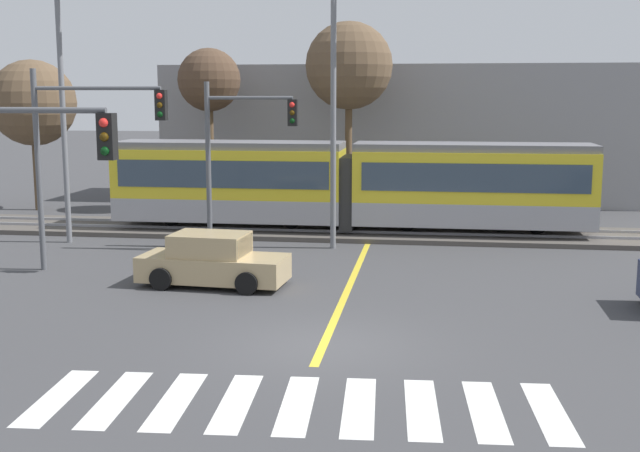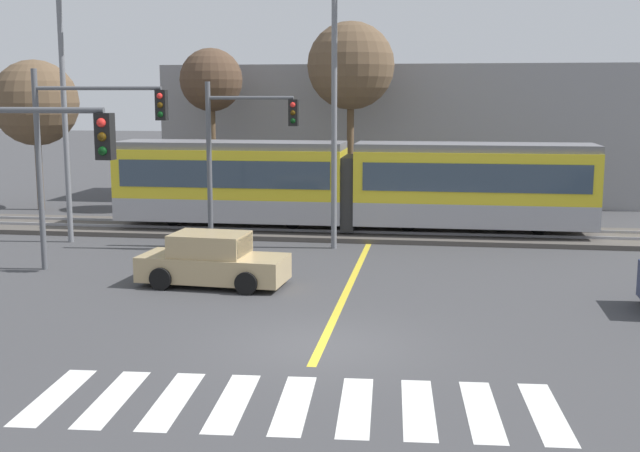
{
  "view_description": "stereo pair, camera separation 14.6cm",
  "coord_description": "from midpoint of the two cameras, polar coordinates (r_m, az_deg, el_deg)",
  "views": [
    {
      "loc": [
        2.28,
        -16.74,
        5.44
      ],
      "look_at": [
        -0.96,
        6.4,
        1.6
      ],
      "focal_mm": 45.0,
      "sensor_mm": 36.0,
      "label": 1
    },
    {
      "loc": [
        2.42,
        -16.71,
        5.44
      ],
      "look_at": [
        -0.96,
        6.4,
        1.6
      ],
      "focal_mm": 45.0,
      "sensor_mm": 36.0,
      "label": 2
    }
  ],
  "objects": [
    {
      "name": "crosswalk_stripe_5",
      "position": [
        14.5,
        2.5,
        -12.68
      ],
      "size": [
        0.72,
        2.83,
        0.01
      ],
      "primitive_type": "cube",
      "rotation": [
        0.0,
        0.0,
        0.06
      ],
      "color": "silver",
      "rests_on": "ground"
    },
    {
      "name": "traffic_light_far_left",
      "position": [
        27.95,
        -5.99,
        5.94
      ],
      "size": [
        3.25,
        0.38,
        5.88
      ],
      "color": "#515459",
      "rests_on": "ground"
    },
    {
      "name": "rail_near",
      "position": [
        30.76,
        3.47,
        -0.43
      ],
      "size": [
        120.0,
        0.08,
        0.1
      ],
      "primitive_type": "cube",
      "color": "#939399",
      "rests_on": "track_bed"
    },
    {
      "name": "bare_tree_west",
      "position": [
        38.02,
        -8.0,
        10.15
      ],
      "size": [
        2.91,
        2.91,
        7.57
      ],
      "color": "brown",
      "rests_on": "ground"
    },
    {
      "name": "crosswalk_stripe_7",
      "position": [
        14.6,
        11.38,
        -12.72
      ],
      "size": [
        0.72,
        2.83,
        0.01
      ],
      "primitive_type": "cube",
      "rotation": [
        0.0,
        0.0,
        0.06
      ],
      "color": "silver",
      "rests_on": "ground"
    },
    {
      "name": "crosswalk_stripe_8",
      "position": [
        14.77,
        15.73,
        -12.63
      ],
      "size": [
        0.72,
        2.83,
        0.01
      ],
      "primitive_type": "cube",
      "rotation": [
        0.0,
        0.0,
        0.06
      ],
      "color": "silver",
      "rests_on": "ground"
    },
    {
      "name": "track_bed",
      "position": [
        31.49,
        3.57,
        -0.46
      ],
      "size": [
        120.0,
        4.0,
        0.18
      ],
      "primitive_type": "cube",
      "color": "#4C4742",
      "rests_on": "ground"
    },
    {
      "name": "bare_tree_east",
      "position": [
        36.5,
        1.95,
        11.27
      ],
      "size": [
        3.91,
        3.91,
        8.67
      ],
      "color": "brown",
      "rests_on": "ground"
    },
    {
      "name": "traffic_light_mid_left",
      "position": [
        25.56,
        -16.82,
        5.87
      ],
      "size": [
        4.25,
        0.38,
        6.22
      ],
      "color": "#515459",
      "rests_on": "ground"
    },
    {
      "name": "sedan_crossing",
      "position": [
        23.25,
        -7.79,
        -2.51
      ],
      "size": [
        4.32,
        2.16,
        1.52
      ],
      "color": "tan",
      "rests_on": "ground"
    },
    {
      "name": "street_lamp_west",
      "position": [
        30.74,
        -17.65,
        8.92
      ],
      "size": [
        2.39,
        0.28,
        9.66
      ],
      "color": "slate",
      "rests_on": "ground"
    },
    {
      "name": "lane_centre_line",
      "position": [
        22.91,
        1.86,
        -4.4
      ],
      "size": [
        0.2,
        13.62,
        0.01
      ],
      "primitive_type": "cube",
      "color": "gold",
      "rests_on": "ground"
    },
    {
      "name": "street_lamp_centre",
      "position": [
        28.18,
        1.22,
        8.74
      ],
      "size": [
        2.3,
        0.28,
        9.1
      ],
      "color": "slate",
      "rests_on": "ground"
    },
    {
      "name": "crosswalk_stripe_3",
      "position": [
        14.74,
        -6.28,
        -12.36
      ],
      "size": [
        0.72,
        2.83,
        0.01
      ],
      "primitive_type": "cube",
      "rotation": [
        0.0,
        0.0,
        0.06
      ],
      "color": "silver",
      "rests_on": "ground"
    },
    {
      "name": "crosswalk_stripe_0",
      "position": [
        15.68,
        -18.45,
        -11.45
      ],
      "size": [
        0.72,
        2.83,
        0.01
      ],
      "primitive_type": "cube",
      "rotation": [
        0.0,
        0.0,
        0.06
      ],
      "color": "silver",
      "rests_on": "ground"
    },
    {
      "name": "building_backdrop_far",
      "position": [
        42.2,
        5.55,
        6.58
      ],
      "size": [
        23.9,
        6.0,
        6.89
      ],
      "primitive_type": "cube",
      "color": "gray",
      "rests_on": "ground"
    },
    {
      "name": "light_rail_tram",
      "position": [
        31.29,
        1.93,
        3.11
      ],
      "size": [
        18.5,
        2.64,
        3.43
      ],
      "color": "#9E9EA3",
      "rests_on": "track_bed"
    },
    {
      "name": "rail_far",
      "position": [
        32.18,
        3.67,
        -0.0
      ],
      "size": [
        120.0,
        0.08,
        0.1
      ],
      "primitive_type": "cube",
      "color": "#939399",
      "rests_on": "track_bed"
    },
    {
      "name": "crosswalk_stripe_4",
      "position": [
        14.58,
        -1.93,
        -12.56
      ],
      "size": [
        0.72,
        2.83,
        0.01
      ],
      "primitive_type": "cube",
      "rotation": [
        0.0,
        0.0,
        0.06
      ],
      "color": "silver",
      "rests_on": "ground"
    },
    {
      "name": "crosswalk_stripe_6",
      "position": [
        14.51,
        6.96,
        -12.74
      ],
      "size": [
        0.72,
        2.83,
        0.01
      ],
      "primitive_type": "cube",
      "rotation": [
        0.0,
        0.0,
        0.06
      ],
      "color": "silver",
      "rests_on": "ground"
    },
    {
      "name": "crosswalk_stripe_1",
      "position": [
        15.29,
        -14.58,
        -11.8
      ],
      "size": [
        0.72,
        2.83,
        0.01
      ],
      "primitive_type": "cube",
      "rotation": [
        0.0,
        0.0,
        0.06
      ],
      "color": "silver",
      "rests_on": "ground"
    },
    {
      "name": "traffic_light_near_left",
      "position": [
        17.14,
        -21.84,
        2.93
      ],
      "size": [
        3.75,
        0.38,
        5.72
      ],
      "color": "#515459",
      "rests_on": "ground"
    },
    {
      "name": "bare_tree_far_west",
      "position": [
        40.21,
        -19.84,
        8.21
      ],
      "size": [
        4.0,
        4.0,
        7.06
      ],
      "color": "brown",
      "rests_on": "ground"
    },
    {
      "name": "ground_plane",
      "position": [
        17.74,
        -0.03,
        -8.52
      ],
      "size": [
        200.0,
        200.0,
        0.0
      ],
      "primitive_type": "plane",
      "color": "#3D3D3F"
    },
    {
      "name": "crosswalk_stripe_2",
      "position": [
        14.98,
        -10.51,
        -12.1
      ],
      "size": [
        0.72,
        2.83,
        0.01
      ],
      "primitive_type": "cube",
      "rotation": [
        0.0,
        0.0,
        0.06
      ],
      "color": "silver",
      "rests_on": "ground"
    }
  ]
}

